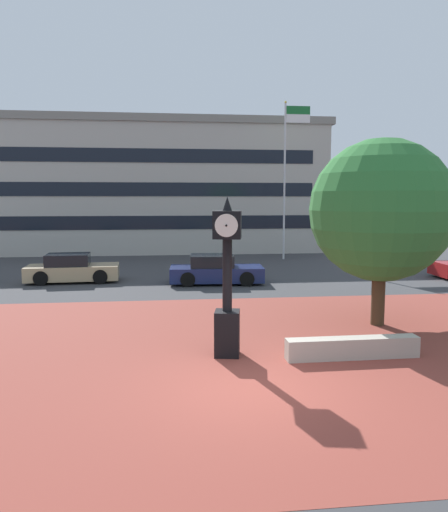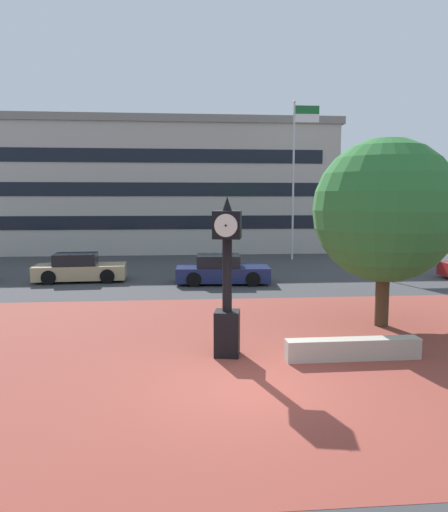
{
  "view_description": "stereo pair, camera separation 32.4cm",
  "coord_description": "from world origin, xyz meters",
  "px_view_note": "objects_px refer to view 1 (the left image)",
  "views": [
    {
      "loc": [
        -1.71,
        -9.47,
        3.77
      ],
      "look_at": [
        -0.34,
        2.16,
        2.41
      ],
      "focal_mm": 34.82,
      "sensor_mm": 36.0,
      "label": 1
    },
    {
      "loc": [
        -1.39,
        -9.51,
        3.77
      ],
      "look_at": [
        -0.34,
        2.16,
        2.41
      ],
      "focal_mm": 34.82,
      "sensor_mm": 36.0,
      "label": 2
    }
  ],
  "objects_px": {
    "car_street_near": "(215,271)",
    "civic_building": "(148,187)",
    "car_street_mid": "(72,269)",
    "street_clock": "(227,284)",
    "flagpole_primary": "(287,168)",
    "plaza_tree": "(386,213)"
  },
  "relations": [
    {
      "from": "plaza_tree",
      "to": "civic_building",
      "type": "bearing_deg",
      "value": 107.18
    },
    {
      "from": "flagpole_primary",
      "to": "plaza_tree",
      "type": "bearing_deg",
      "value": -93.41
    },
    {
      "from": "car_street_near",
      "to": "car_street_mid",
      "type": "bearing_deg",
      "value": -96.94
    },
    {
      "from": "plaza_tree",
      "to": "car_street_near",
      "type": "distance_m",
      "value": 9.27
    },
    {
      "from": "plaza_tree",
      "to": "car_street_near",
      "type": "xyz_separation_m",
      "value": [
        -4.33,
        7.72,
        -2.76
      ]
    },
    {
      "from": "flagpole_primary",
      "to": "civic_building",
      "type": "bearing_deg",
      "value": 133.59
    },
    {
      "from": "car_street_mid",
      "to": "flagpole_primary",
      "type": "xyz_separation_m",
      "value": [
        11.73,
        7.24,
        5.09
      ]
    },
    {
      "from": "street_clock",
      "to": "plaza_tree",
      "type": "bearing_deg",
      "value": 37.32
    },
    {
      "from": "car_street_near",
      "to": "civic_building",
      "type": "bearing_deg",
      "value": -165.39
    },
    {
      "from": "street_clock",
      "to": "car_street_near",
      "type": "height_order",
      "value": "street_clock"
    },
    {
      "from": "flagpole_primary",
      "to": "car_street_near",
      "type": "bearing_deg",
      "value": -122.18
    },
    {
      "from": "street_clock",
      "to": "civic_building",
      "type": "distance_m",
      "value": 28.2
    },
    {
      "from": "car_street_near",
      "to": "civic_building",
      "type": "distance_m",
      "value": 18.46
    },
    {
      "from": "car_street_near",
      "to": "flagpole_primary",
      "type": "distance_m",
      "value": 11.16
    },
    {
      "from": "street_clock",
      "to": "car_street_mid",
      "type": "xyz_separation_m",
      "value": [
        -5.7,
        11.43,
        -1.19
      ]
    },
    {
      "from": "flagpole_primary",
      "to": "civic_building",
      "type": "relative_size",
      "value": 0.38
    },
    {
      "from": "car_street_mid",
      "to": "civic_building",
      "type": "distance_m",
      "value": 17.23
    },
    {
      "from": "street_clock",
      "to": "flagpole_primary",
      "type": "distance_m",
      "value": 20.0
    },
    {
      "from": "street_clock",
      "to": "car_street_near",
      "type": "bearing_deg",
      "value": 96.62
    },
    {
      "from": "plaza_tree",
      "to": "civic_building",
      "type": "relative_size",
      "value": 0.22
    },
    {
      "from": "car_street_near",
      "to": "civic_building",
      "type": "relative_size",
      "value": 0.16
    },
    {
      "from": "plaza_tree",
      "to": "car_street_mid",
      "type": "relative_size",
      "value": 1.33
    }
  ]
}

